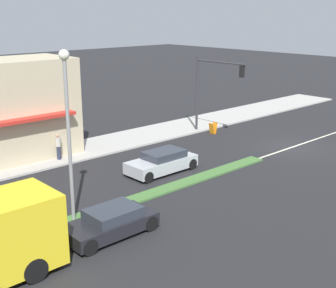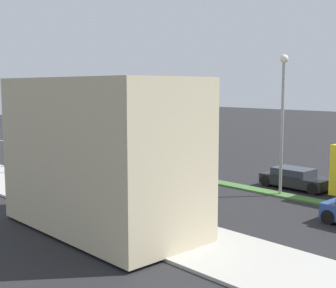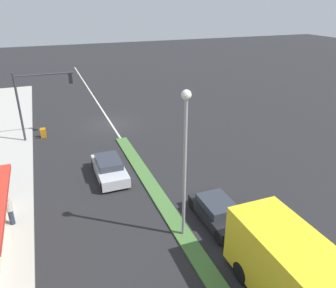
% 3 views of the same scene
% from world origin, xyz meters
% --- Properties ---
extents(ground_plane, '(160.00, 160.00, 0.00)m').
position_xyz_m(ground_plane, '(0.00, 18.00, 0.00)').
color(ground_plane, '#232326').
extents(sidewalk_right, '(4.00, 73.00, 0.12)m').
position_xyz_m(sidewalk_right, '(9.00, 18.50, 0.06)').
color(sidewalk_right, '#B2AFA8').
rests_on(sidewalk_right, ground).
extents(lane_marking_center, '(0.16, 60.00, 0.01)m').
position_xyz_m(lane_marking_center, '(0.00, 0.00, 0.00)').
color(lane_marking_center, beige).
rests_on(lane_marking_center, ground).
extents(building_corner_store, '(4.90, 8.72, 6.04)m').
position_xyz_m(building_corner_store, '(10.46, 15.62, 3.14)').
color(building_corner_store, '#C6B793').
rests_on(building_corner_store, sidewalk_right).
extents(traffic_signal_main, '(4.59, 0.34, 5.60)m').
position_xyz_m(traffic_signal_main, '(6.12, 1.63, 3.90)').
color(traffic_signal_main, '#333338').
rests_on(traffic_signal_main, sidewalk_right).
extents(street_lamp, '(0.44, 0.44, 7.37)m').
position_xyz_m(street_lamp, '(0.00, 17.19, 4.78)').
color(street_lamp, gray).
rests_on(street_lamp, median_strip).
extents(pedestrian, '(0.34, 0.34, 1.62)m').
position_xyz_m(pedestrian, '(8.02, 13.30, 0.97)').
color(pedestrian, '#282D42').
rests_on(pedestrian, sidewalk_right).
extents(warning_aframe_sign, '(0.45, 0.53, 0.84)m').
position_xyz_m(warning_aframe_sign, '(6.09, 1.37, 0.43)').
color(warning_aframe_sign, orange).
rests_on(warning_aframe_sign, ground).
extents(sedan_dark, '(1.83, 3.91, 1.16)m').
position_xyz_m(sedan_dark, '(-2.20, 16.77, 0.57)').
color(sedan_dark, black).
rests_on(sedan_dark, ground).
extents(sedan_silver, '(1.80, 4.19, 1.25)m').
position_xyz_m(sedan_silver, '(2.20, 9.99, 0.61)').
color(sedan_silver, '#B7BABF').
rests_on(sedan_silver, ground).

